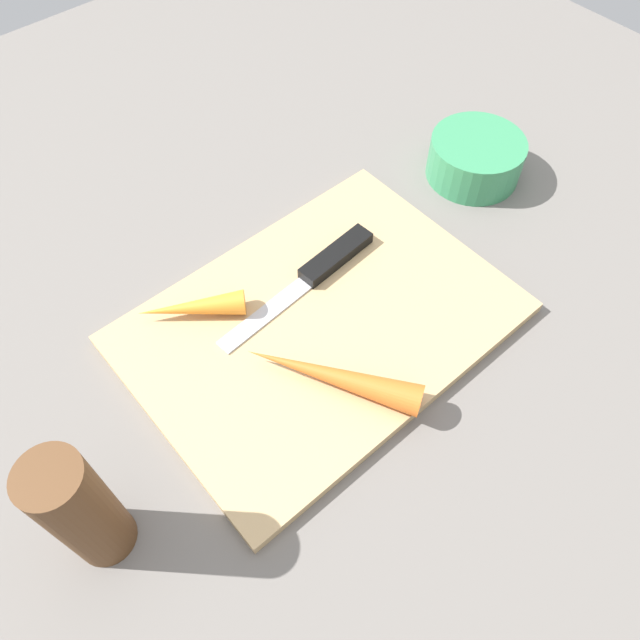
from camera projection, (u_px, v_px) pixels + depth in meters
ground_plane at (320, 327)px, 0.60m from camera, size 1.40×1.40×0.00m
cutting_board at (320, 323)px, 0.60m from camera, size 0.36×0.26×0.01m
knife at (327, 263)px, 0.63m from camera, size 0.20×0.04×0.01m
carrot_long at (332, 376)px, 0.54m from camera, size 0.11×0.15×0.03m
carrot_short at (192, 308)px, 0.59m from camera, size 0.10×0.08×0.02m
small_bowl at (475, 158)px, 0.71m from camera, size 0.11×0.11×0.05m
pepper_grinder at (81, 510)px, 0.43m from camera, size 0.05×0.05×0.14m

